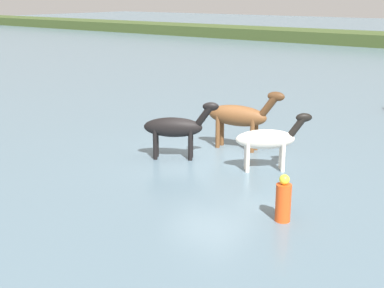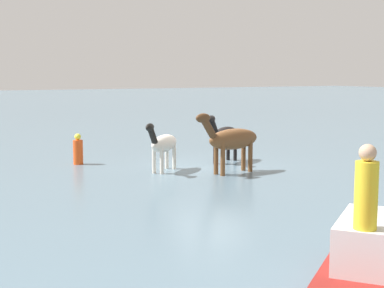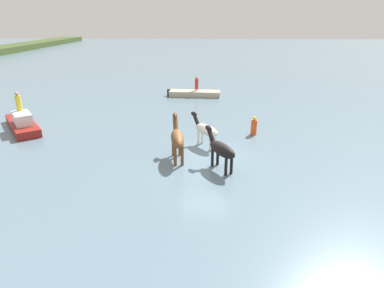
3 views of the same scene
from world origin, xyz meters
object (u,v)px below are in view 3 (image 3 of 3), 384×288
buoy_channel_marker (254,126)px  horse_dun_straggler (206,130)px  horse_chestnut_trailing (177,138)px  horse_gray_outer (221,149)px  boat_tender_starboard (23,125)px  person_helmsman_aft (197,83)px  person_boatman_standing (18,102)px  boat_skiff_near (194,94)px

buoy_channel_marker → horse_dun_straggler: bearing=124.7°
horse_chestnut_trailing → horse_gray_outer: horse_chestnut_trailing is taller
horse_gray_outer → boat_tender_starboard: 13.47m
person_helmsman_aft → horse_gray_outer: bearing=-174.6°
horse_chestnut_trailing → horse_gray_outer: 2.36m
boat_tender_starboard → buoy_channel_marker: size_ratio=4.08×
boat_tender_starboard → person_boatman_standing: bearing=168.9°
boat_tender_starboard → person_helmsman_aft: (9.92, -10.87, 0.82)m
horse_chestnut_trailing → horse_gray_outer: (-1.06, -2.11, -0.12)m
boat_tender_starboard → person_boatman_standing: person_boatman_standing is taller
boat_tender_starboard → person_helmsman_aft: 14.74m
horse_gray_outer → boat_skiff_near: 15.26m
boat_skiff_near → person_boatman_standing: person_boatman_standing is taller
boat_tender_starboard → person_helmsman_aft: bearing=95.3°
buoy_channel_marker → horse_chestnut_trailing: bearing=131.8°
boat_skiff_near → person_helmsman_aft: 1.00m
horse_chestnut_trailing → boat_skiff_near: bearing=-11.1°
person_boatman_standing → boat_tender_starboard: bearing=-154.0°
person_helmsman_aft → person_boatman_standing: (-9.75, 10.95, 0.61)m
person_helmsman_aft → person_boatman_standing: size_ratio=1.00×
boat_tender_starboard → horse_chestnut_trailing: bearing=29.9°
boat_tender_starboard → person_helmsman_aft: person_helmsman_aft is taller
boat_skiff_near → horse_gray_outer: bearing=-80.4°
person_boatman_standing → horse_chestnut_trailing: bearing=-113.6°
horse_chestnut_trailing → horse_gray_outer: bearing=-126.0°
horse_dun_straggler → person_boatman_standing: size_ratio=1.64×
horse_gray_outer → boat_tender_starboard: horse_gray_outer is taller
horse_chestnut_trailing → boat_skiff_near: horse_chestnut_trailing is taller
boat_skiff_near → person_boatman_standing: bearing=-134.9°
buoy_channel_marker → person_helmsman_aft: bearing=19.7°
boat_skiff_near → boat_tender_starboard: boat_tender_starboard is taller
horse_dun_straggler → boat_skiff_near: size_ratio=0.40×
horse_dun_straggler → buoy_channel_marker: size_ratio=1.71×
horse_chestnut_trailing → boat_tender_starboard: 11.13m
buoy_channel_marker → boat_tender_starboard: bearing=88.3°
horse_chestnut_trailing → boat_skiff_near: 14.13m
horse_dun_straggler → person_helmsman_aft: person_helmsman_aft is taller
horse_chestnut_trailing → buoy_channel_marker: horse_chestnut_trailing is taller
horse_chestnut_trailing → boat_skiff_near: (14.09, -0.45, -0.97)m
boat_tender_starboard → buoy_channel_marker: 14.58m
horse_dun_straggler → boat_skiff_near: 12.31m
horse_chestnut_trailing → person_boatman_standing: size_ratio=2.26×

